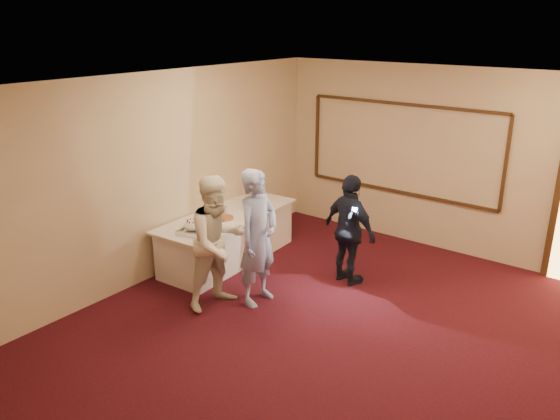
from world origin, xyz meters
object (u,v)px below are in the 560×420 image
at_px(pavlova_tray, 193,227).
at_px(plate_stack_b, 251,206).
at_px(tart, 225,218).
at_px(woman, 218,242).
at_px(guest, 350,230).
at_px(plate_stack_a, 226,209).
at_px(man, 258,238).
at_px(buffet_table, 228,237).
at_px(cupcake_stand, 255,190).

distance_m(pavlova_tray, plate_stack_b, 1.21).
distance_m(pavlova_tray, tart, 0.65).
bearing_deg(pavlova_tray, plate_stack_b, 86.88).
relative_size(woman, guest, 1.11).
height_order(plate_stack_a, tart, plate_stack_a).
distance_m(plate_stack_a, man, 1.50).
bearing_deg(plate_stack_b, pavlova_tray, -93.12).
xyz_separation_m(buffet_table, woman, (0.89, -1.14, 0.51)).
height_order(plate_stack_b, man, man).
relative_size(pavlova_tray, man, 0.26).
relative_size(cupcake_stand, tart, 1.52).
xyz_separation_m(buffet_table, man, (1.25, -0.76, 0.55)).
relative_size(tart, guest, 0.17).
distance_m(man, woman, 0.53).
bearing_deg(plate_stack_a, guest, 13.39).
relative_size(buffet_table, cupcake_stand, 6.13).
height_order(man, guest, man).
relative_size(buffet_table, man, 1.37).
relative_size(plate_stack_b, tart, 0.76).
bearing_deg(buffet_table, cupcake_stand, 100.66).
relative_size(buffet_table, guest, 1.56).
bearing_deg(tart, buffet_table, 126.13).
height_order(buffet_table, tart, tart).
height_order(plate_stack_b, tart, plate_stack_b).
distance_m(plate_stack_b, man, 1.55).
xyz_separation_m(buffet_table, plate_stack_a, (-0.04, 0.00, 0.47)).
height_order(cupcake_stand, tart, cupcake_stand).
bearing_deg(plate_stack_a, tart, -48.04).
height_order(buffet_table, guest, guest).
height_order(pavlova_tray, woman, woman).
bearing_deg(pavlova_tray, woman, -20.69).
bearing_deg(guest, man, 77.27).
height_order(tart, woman, woman).
bearing_deg(man, plate_stack_a, 58.30).
xyz_separation_m(cupcake_stand, tart, (0.31, -1.08, -0.12)).
height_order(buffet_table, man, man).
bearing_deg(buffet_table, guest, 13.68).
bearing_deg(man, tart, 62.09).
xyz_separation_m(buffet_table, cupcake_stand, (-0.17, 0.88, 0.53)).
height_order(pavlova_tray, cupcake_stand, cupcake_stand).
height_order(tart, man, man).
bearing_deg(tart, plate_stack_b, 86.54).
relative_size(plate_stack_a, man, 0.11).
xyz_separation_m(tart, guest, (1.79, 0.67, 0.02)).
bearing_deg(tart, man, -26.86).
bearing_deg(pavlova_tray, buffet_table, 97.72).
bearing_deg(woman, man, -32.60).
height_order(buffet_table, cupcake_stand, cupcake_stand).
bearing_deg(buffet_table, plate_stack_b, 63.08).
relative_size(pavlova_tray, tart, 1.80).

